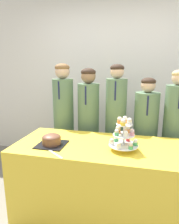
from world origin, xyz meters
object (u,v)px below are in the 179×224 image
at_px(cupcake_stand, 124,134).
at_px(student_2, 115,130).
at_px(student_0, 64,125).
at_px(student_1, 88,129).
at_px(student_3, 145,139).
at_px(round_cake, 52,140).
at_px(student_4, 173,137).
at_px(cake_knife, 52,152).

bearing_deg(cupcake_stand, student_2, 101.95).
distance_m(student_0, student_2, 0.68).
relative_size(student_0, student_2, 1.01).
distance_m(student_0, student_1, 0.34).
relative_size(student_0, student_3, 1.12).
xyz_separation_m(student_1, student_2, (0.35, -0.00, 0.02)).
distance_m(cupcake_stand, student_2, 0.72).
bearing_deg(student_3, student_2, 180.00).
height_order(round_cake, cupcake_stand, cupcake_stand).
height_order(student_0, student_1, student_0).
xyz_separation_m(student_2, student_4, (0.69, -0.00, -0.03)).
distance_m(round_cake, cupcake_stand, 0.69).
relative_size(student_1, student_3, 1.07).
bearing_deg(round_cake, student_0, 101.71).
xyz_separation_m(cake_knife, student_4, (1.15, 0.88, -0.07)).
height_order(cake_knife, student_1, student_1).
distance_m(round_cake, student_4, 1.43).
bearing_deg(student_2, student_4, -0.00).
bearing_deg(student_0, round_cake, -78.29).
height_order(cake_knife, cupcake_stand, cupcake_stand).
relative_size(cupcake_stand, student_1, 0.20).
distance_m(student_2, student_4, 0.69).
relative_size(student_1, student_4, 1.01).
xyz_separation_m(round_cake, student_2, (0.53, 0.73, -0.09)).
distance_m(student_1, student_3, 0.71).
bearing_deg(cupcake_stand, student_1, 125.76).
bearing_deg(student_0, cake_knife, -75.69).
bearing_deg(cake_knife, student_0, 140.75).
distance_m(student_2, student_3, 0.37).
bearing_deg(cupcake_stand, student_3, 72.31).
xyz_separation_m(student_1, student_3, (0.71, -0.00, -0.06)).
bearing_deg(cake_knife, student_3, 83.55).
bearing_deg(student_2, cupcake_stand, -78.05).
xyz_separation_m(cake_knife, student_0, (-0.23, 0.88, -0.03)).
bearing_deg(student_0, student_3, -0.00).
bearing_deg(student_2, cake_knife, -117.43).
relative_size(cake_knife, cupcake_stand, 0.67).
height_order(round_cake, student_4, student_4).
bearing_deg(round_cake, cake_knife, -64.41).
distance_m(cupcake_stand, student_0, 1.09).
distance_m(student_0, student_4, 1.37).
bearing_deg(cupcake_stand, student_4, 51.61).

